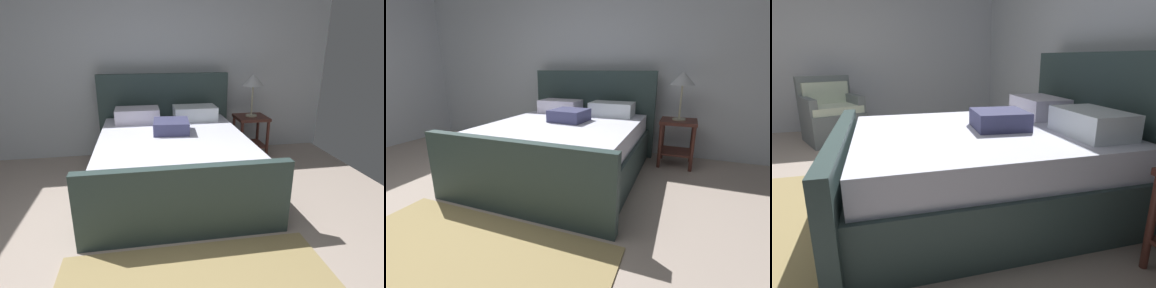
# 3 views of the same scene
# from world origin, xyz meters

# --- Properties ---
(ground_plane) EXTENTS (5.59, 5.74, 0.02)m
(ground_plane) POSITION_xyz_m (0.00, 0.00, -0.01)
(ground_plane) COLOR #AC9A8D
(wall_back) EXTENTS (5.71, 0.12, 2.68)m
(wall_back) POSITION_xyz_m (0.00, 2.93, 1.34)
(wall_back) COLOR silver
(wall_back) RESTS_ON ground
(bed) EXTENTS (1.81, 2.16, 1.20)m
(bed) POSITION_xyz_m (0.35, 1.71, 0.35)
(bed) COLOR #2F413F
(bed) RESTS_ON ground
(nightstand_right) EXTENTS (0.44, 0.44, 0.60)m
(nightstand_right) POSITION_xyz_m (1.57, 2.47, 0.40)
(nightstand_right) COLOR #4A241D
(nightstand_right) RESTS_ON ground
(table_lamp_right) EXTENTS (0.30, 0.30, 0.60)m
(table_lamp_right) POSITION_xyz_m (1.57, 2.47, 1.09)
(table_lamp_right) COLOR #B7B293
(table_lamp_right) RESTS_ON nightstand_right
(area_rug) EXTENTS (1.99, 1.15, 0.01)m
(area_rug) POSITION_xyz_m (0.35, -0.06, 0.01)
(area_rug) COLOR #A18A57
(area_rug) RESTS_ON ground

